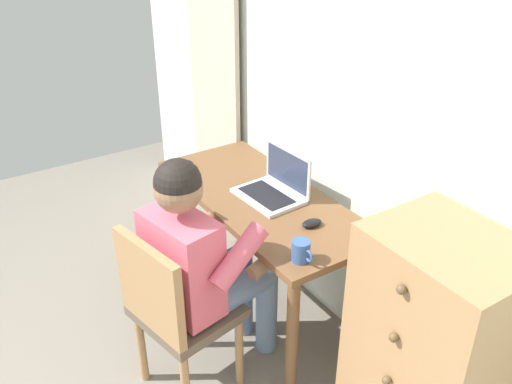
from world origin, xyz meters
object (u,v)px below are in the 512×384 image
Objects in this scene: chair at (174,309)px; laptop at (275,186)px; person_seated at (205,258)px; desk_clock at (185,165)px; computer_mouse at (312,223)px; coffee_mug at (301,251)px; desk at (262,215)px; dresser at (431,355)px.

laptop is (-0.23, 0.70, 0.30)m from chair.
person_seated is (-0.03, 0.18, 0.18)m from chair.
desk_clock is at bearing 159.60° from person_seated.
chair reaches higher than computer_mouse.
laptop is 2.96× the size of coffee_mug.
coffee_mug is (0.29, 0.47, 0.30)m from chair.
computer_mouse is at bearing 132.29° from coffee_mug.
desk_clock is (-0.50, -0.18, 0.13)m from desk.
dresser is 8.87× the size of coffee_mug.
dresser is 0.76m from computer_mouse.
dresser reaches higher than chair.
desk_clock is at bearing -159.84° from desk.
person_seated is at bearing -148.46° from dresser.
chair is at bearing -30.60° from desk_clock.
coffee_mug is (0.19, -0.20, 0.03)m from computer_mouse.
chair is at bearing -121.56° from coffee_mug.
coffee_mug is (0.55, -0.17, 0.16)m from desk.
dresser is (1.09, 0.07, -0.10)m from desk.
computer_mouse is (0.37, 0.04, 0.13)m from desk.
dresser is 10.64× the size of computer_mouse.
dresser is 11.82× the size of desk_clock.
laptop is 3.95× the size of desk_clock.
desk_clock is 1.05m from coffee_mug.
dresser is at bearing 9.14° from desk_clock.
laptop is at bearing -179.30° from dresser.
dresser is 1.09m from chair.
desk is 1.22× the size of dresser.
person_seated is 0.45m from coffee_mug.
desk_clock is at bearing -161.49° from computer_mouse.
chair is 0.93m from desk_clock.
chair is at bearing -71.46° from laptop.
dresser is 1.09m from laptop.
coffee_mug is at bearing 42.09° from person_seated.
chair is 0.73× the size of person_seated.
laptop is (-1.06, -0.01, 0.27)m from dresser.
chair reaches higher than desk_clock.
dresser is 2.99× the size of laptop.
desk is 10.81× the size of coffee_mug.
laptop is (-0.20, 0.52, 0.12)m from person_seated.
person_seated is 0.52m from computer_mouse.
computer_mouse is at bearing 81.30° from chair.
person_seated is at bearing -20.40° from desk_clock.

